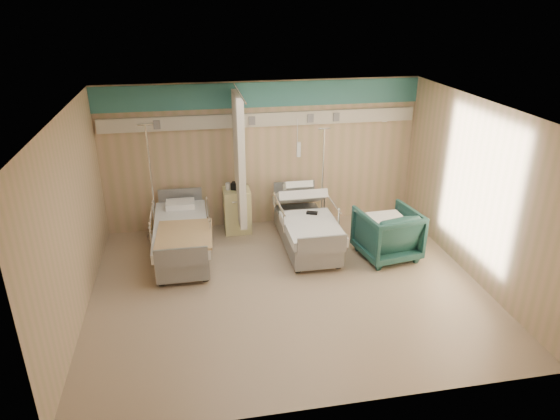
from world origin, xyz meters
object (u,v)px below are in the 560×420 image
object	(u,v)px
bed_left	(182,241)
bed_right	(306,231)
iv_stand_right	(322,207)
visitor_armchair	(387,233)
iv_stand_left	(155,216)
bedside_cabinet	(237,210)

from	to	relation	value
bed_left	bed_right	bearing A→B (deg)	0.00
bed_right	iv_stand_right	xyz separation A→B (m)	(0.50, 0.82, 0.09)
iv_stand_right	bed_left	bearing A→B (deg)	-163.02
bed_right	iv_stand_right	world-z (taller)	iv_stand_right
bed_right	visitor_armchair	xyz separation A→B (m)	(1.29, -0.61, 0.12)
bed_left	iv_stand_right	world-z (taller)	iv_stand_right
bed_right	bed_left	distance (m)	2.20
iv_stand_left	visitor_armchair	bearing A→B (deg)	-20.53
bedside_cabinet	visitor_armchair	bearing A→B (deg)	-31.73
bedside_cabinet	iv_stand_right	xyz separation A→B (m)	(1.65, -0.08, -0.02)
bed_right	bedside_cabinet	bearing A→B (deg)	141.95
bed_right	bedside_cabinet	size ratio (longest dim) A/B	2.54
bedside_cabinet	iv_stand_right	world-z (taller)	iv_stand_right
bed_right	visitor_armchair	world-z (taller)	visitor_armchair
iv_stand_right	iv_stand_left	xyz separation A→B (m)	(-3.18, 0.05, 0.04)
bedside_cabinet	iv_stand_right	size ratio (longest dim) A/B	0.43
iv_stand_right	bed_right	bearing A→B (deg)	-121.24
bed_left	visitor_armchair	world-z (taller)	visitor_armchair
bedside_cabinet	iv_stand_left	size ratio (longest dim) A/B	0.39
bed_right	iv_stand_right	bearing A→B (deg)	58.76
visitor_armchair	bed_left	bearing A→B (deg)	-18.93
visitor_armchair	iv_stand_left	world-z (taller)	iv_stand_left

